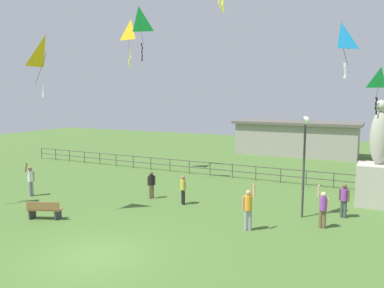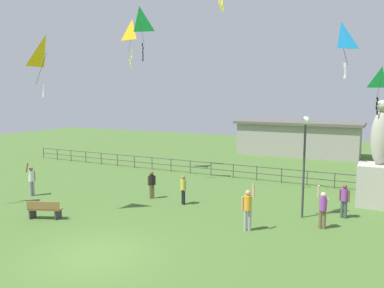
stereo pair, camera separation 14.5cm
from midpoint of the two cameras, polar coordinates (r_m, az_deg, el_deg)
name	(u,v)px [view 1 (the left image)]	position (r m, az deg, el deg)	size (l,w,h in m)	color
ground_plane	(96,256)	(14.29, -14.51, -15.89)	(80.00, 80.00, 0.00)	#476B2D
statue_monument	(377,174)	(21.45, 25.84, -4.11)	(1.89, 1.89, 5.35)	#B2AD9E
lamppost	(305,145)	(17.79, 16.31, -0.14)	(0.36, 0.36, 4.64)	#38383D
park_bench	(44,209)	(18.62, -21.49, -9.13)	(1.54, 0.95, 0.85)	olive
person_0	(323,207)	(17.04, 18.81, -8.91)	(0.49, 0.29, 1.85)	brown
person_1	(344,198)	(18.80, 21.62, -7.57)	(0.46, 0.29, 1.58)	#3F4C47
person_2	(183,188)	(19.59, -1.55, -6.58)	(0.38, 0.31, 1.51)	black
person_3	(151,183)	(20.79, -6.31, -5.83)	(0.35, 0.34, 1.49)	brown
person_4	(248,207)	(16.02, 8.17, -9.28)	(0.54, 0.32, 2.03)	#99999E
person_5	(30,179)	(23.00, -23.23, -4.83)	(0.34, 0.50, 1.92)	#99999E
kite_0	(381,80)	(20.57, 26.24, 8.58)	(0.85, 0.86, 2.26)	#1EB759
kite_2	(131,32)	(28.17, -9.27, 16.28)	(1.07, 0.68, 3.35)	yellow
kite_3	(341,39)	(17.18, 21.15, 14.48)	(0.92, 0.91, 2.26)	#198CD1
kite_4	(46,54)	(17.97, -21.23, 12.44)	(1.21, 0.73, 2.58)	yellow
kite_8	(139,21)	(23.73, -8.15, 17.75)	(1.18, 1.42, 3.02)	#1EB759
waterfront_railing	(230,169)	(25.97, 5.57, -3.69)	(36.06, 0.06, 0.95)	#4C4742
pavilion_building	(296,138)	(36.74, 15.24, 0.87)	(11.35, 4.12, 3.15)	gray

